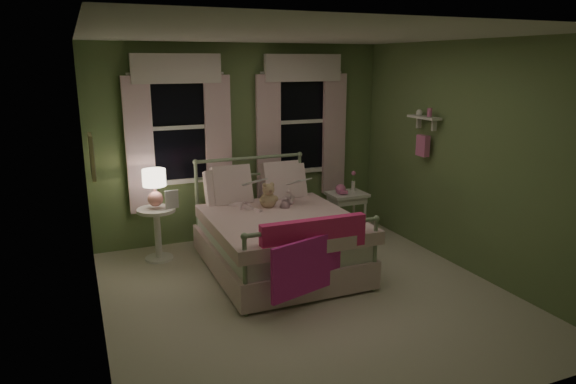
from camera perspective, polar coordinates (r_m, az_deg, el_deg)
name	(u,v)px	position (r m, az deg, el deg)	size (l,w,h in m)	color
room_shell	(308,173)	(5.04, 2.20, 2.12)	(4.20, 4.20, 4.20)	beige
bed	(276,236)	(6.01, -1.29, -4.94)	(1.58, 2.04, 1.18)	white
pink_throw	(315,246)	(5.04, 3.00, -6.06)	(1.10, 0.35, 0.71)	#F6307A
child_left	(242,185)	(6.14, -5.19, 0.76)	(0.26, 0.17, 0.72)	#F7D1DD
child_right	(285,184)	(6.34, -0.35, 0.95)	(0.32, 0.25, 0.66)	#F7D1DD
book_left	(248,187)	(5.91, -4.46, 0.54)	(0.20, 0.27, 0.03)	beige
book_right	(293,186)	(6.11, 0.54, 0.64)	(0.20, 0.27, 0.02)	beige
teddy_bear	(268,197)	(6.12, -2.21, -0.58)	(0.24, 0.20, 0.32)	tan
nightstand_left	(157,227)	(6.43, -14.32, -3.76)	(0.46, 0.46, 0.65)	white
table_lamp	(154,184)	(6.29, -14.62, 0.89)	(0.28, 0.28, 0.45)	pink
book_nightstand	(166,209)	(6.30, -13.44, -1.81)	(0.16, 0.22, 0.02)	beige
nightstand_right	(347,200)	(6.96, 6.56, -0.89)	(0.50, 0.40, 0.64)	white
pink_toy	(341,189)	(6.87, 5.89, 0.29)	(0.14, 0.19, 0.14)	pink
bud_vase	(353,181)	(7.00, 7.27, 1.20)	(0.06, 0.06, 0.28)	white
window_left	(179,122)	(6.66, -12.03, 7.60)	(1.34, 0.13, 1.96)	black
window_right	(302,117)	(7.17, 1.56, 8.37)	(1.34, 0.13, 1.96)	black
wall_shelf	(424,132)	(6.58, 14.83, 6.50)	(0.15, 0.50, 0.60)	white
framed_picture	(92,157)	(5.14, -20.94, 3.69)	(0.03, 0.32, 0.42)	beige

